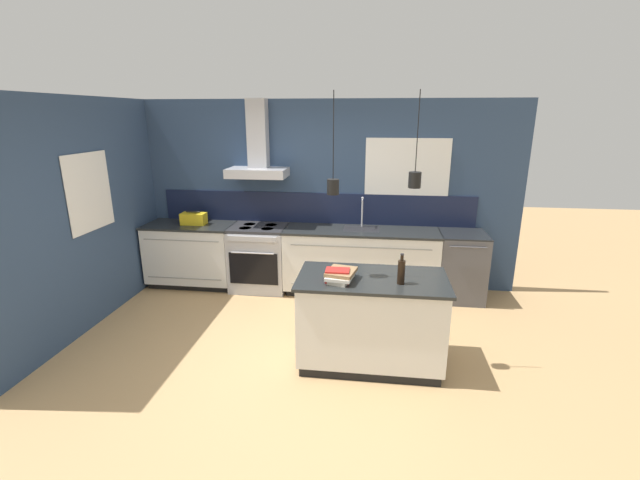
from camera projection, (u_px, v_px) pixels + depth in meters
ground_plane at (289, 353)px, 4.47m from camera, size 16.00×16.00×0.00m
wall_back at (312, 192)px, 5.99m from camera, size 5.60×2.18×2.60m
wall_left at (97, 210)px, 5.06m from camera, size 0.08×3.80×2.60m
counter_run_left at (192, 254)px, 6.16m from camera, size 1.24×0.64×0.91m
counter_run_sink at (360, 261)px, 5.87m from camera, size 2.09×0.64×1.33m
oven_range at (259, 258)px, 6.04m from camera, size 0.77×0.66×0.91m
dishwasher at (461, 266)px, 5.70m from camera, size 0.60×0.65×0.91m
kitchen_island at (371, 320)px, 4.19m from camera, size 1.43×0.77×0.91m
bottle_on_island at (401, 271)px, 3.88m from camera, size 0.07×0.07×0.29m
book_stack at (341, 275)px, 3.98m from camera, size 0.30×0.37×0.10m
red_supply_box at (337, 275)px, 3.95m from camera, size 0.22×0.16×0.12m
yellow_toolbox at (194, 219)px, 6.00m from camera, size 0.34×0.18×0.19m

